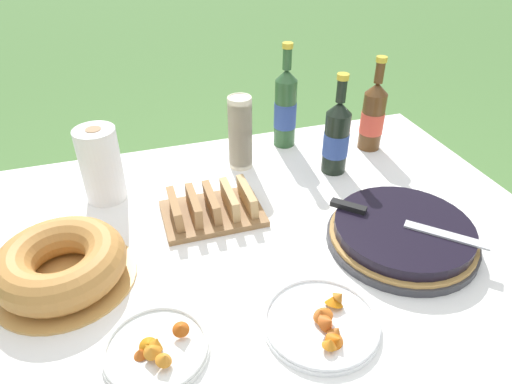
# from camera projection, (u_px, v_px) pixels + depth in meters

# --- Properties ---
(garden_table) EXTENTS (1.43, 1.09, 0.72)m
(garden_table) POSITION_uv_depth(u_px,v_px,m) (270.00, 259.00, 1.18)
(garden_table) COLOR #A87A47
(garden_table) RESTS_ON ground_plane
(tablecloth) EXTENTS (1.44, 1.10, 0.10)m
(tablecloth) POSITION_uv_depth(u_px,v_px,m) (271.00, 242.00, 1.15)
(tablecloth) COLOR white
(tablecloth) RESTS_ON garden_table
(berry_tart) EXTENTS (0.36, 0.36, 0.06)m
(berry_tart) POSITION_uv_depth(u_px,v_px,m) (402.00, 234.00, 1.11)
(berry_tart) COLOR #38383D
(berry_tart) RESTS_ON tablecloth
(serving_knife) EXTENTS (0.28, 0.28, 0.01)m
(serving_knife) POSITION_uv_depth(u_px,v_px,m) (393.00, 219.00, 1.10)
(serving_knife) COLOR silver
(serving_knife) RESTS_ON berry_tart
(bundt_cake) EXTENTS (0.31, 0.31, 0.09)m
(bundt_cake) POSITION_uv_depth(u_px,v_px,m) (61.00, 263.00, 1.00)
(bundt_cake) COLOR tan
(bundt_cake) RESTS_ON tablecloth
(cup_stack) EXTENTS (0.07, 0.07, 0.23)m
(cup_stack) POSITION_uv_depth(u_px,v_px,m) (240.00, 133.00, 1.37)
(cup_stack) COLOR beige
(cup_stack) RESTS_ON tablecloth
(cider_bottle_green) EXTENTS (0.07, 0.07, 0.34)m
(cider_bottle_green) POSITION_uv_depth(u_px,v_px,m) (285.00, 108.00, 1.48)
(cider_bottle_green) COLOR #2D562D
(cider_bottle_green) RESTS_ON tablecloth
(cider_bottle_amber) EXTENTS (0.07, 0.07, 0.31)m
(cider_bottle_amber) POSITION_uv_depth(u_px,v_px,m) (373.00, 116.00, 1.47)
(cider_bottle_amber) COLOR brown
(cider_bottle_amber) RESTS_ON tablecloth
(juice_bottle_red) EXTENTS (0.08, 0.08, 0.31)m
(juice_bottle_red) POSITION_uv_depth(u_px,v_px,m) (336.00, 137.00, 1.34)
(juice_bottle_red) COLOR black
(juice_bottle_red) RESTS_ON tablecloth
(snack_plate_near) EXTENTS (0.20, 0.20, 0.05)m
(snack_plate_near) POSITION_uv_depth(u_px,v_px,m) (156.00, 348.00, 0.85)
(snack_plate_near) COLOR white
(snack_plate_near) RESTS_ON tablecloth
(snack_plate_left) EXTENTS (0.24, 0.24, 0.06)m
(snack_plate_left) POSITION_uv_depth(u_px,v_px,m) (323.00, 322.00, 0.91)
(snack_plate_left) COLOR white
(snack_plate_left) RESTS_ON tablecloth
(paper_towel_roll) EXTENTS (0.11, 0.11, 0.21)m
(paper_towel_roll) POSITION_uv_depth(u_px,v_px,m) (101.00, 165.00, 1.23)
(paper_towel_roll) COLOR white
(paper_towel_roll) RESTS_ON tablecloth
(bread_board) EXTENTS (0.26, 0.18, 0.07)m
(bread_board) POSITION_uv_depth(u_px,v_px,m) (212.00, 208.00, 1.20)
(bread_board) COLOR olive
(bread_board) RESTS_ON tablecloth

